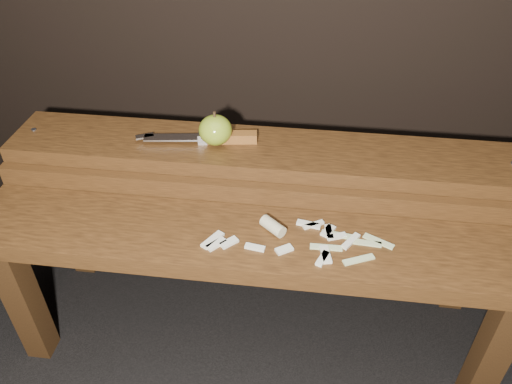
# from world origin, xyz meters

# --- Properties ---
(ground) EXTENTS (60.00, 60.00, 0.00)m
(ground) POSITION_xyz_m (0.00, 0.00, 0.00)
(ground) COLOR black
(bench_front_tier) EXTENTS (1.20, 0.20, 0.42)m
(bench_front_tier) POSITION_xyz_m (0.00, -0.06, 0.35)
(bench_front_tier) COLOR #321D0C
(bench_front_tier) RESTS_ON ground
(bench_rear_tier) EXTENTS (1.20, 0.21, 0.50)m
(bench_rear_tier) POSITION_xyz_m (0.00, 0.17, 0.41)
(bench_rear_tier) COLOR #321D0C
(bench_rear_tier) RESTS_ON ground
(apple) EXTENTS (0.08, 0.08, 0.08)m
(apple) POSITION_xyz_m (-0.11, 0.17, 0.53)
(apple) COLOR olive
(apple) RESTS_ON bench_rear_tier
(knife) EXTENTS (0.29, 0.06, 0.03)m
(knife) POSITION_xyz_m (-0.11, 0.18, 0.51)
(knife) COLOR brown
(knife) RESTS_ON bench_rear_tier
(apple_scraps) EXTENTS (0.39, 0.14, 0.03)m
(apple_scraps) POSITION_xyz_m (0.09, -0.05, 0.43)
(apple_scraps) COLOR beige
(apple_scraps) RESTS_ON bench_front_tier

